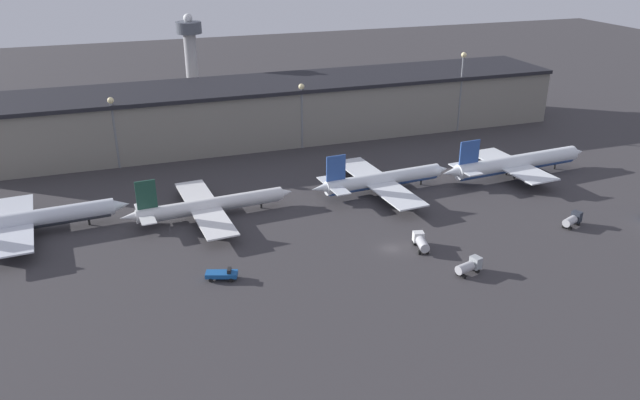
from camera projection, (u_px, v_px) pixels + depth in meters
name	position (u px, v px, depth m)	size (l,w,h in m)	color
ground	(391.00, 249.00, 135.54)	(600.00, 600.00, 0.00)	#383538
terminal_building	(284.00, 109.00, 205.39)	(186.85, 29.24, 18.64)	gray
airplane_0	(19.00, 222.00, 139.78)	(48.03, 33.36, 11.87)	silver
airplane_1	(209.00, 206.00, 149.36)	(42.16, 35.63, 11.64)	white
airplane_2	(382.00, 180.00, 163.62)	(40.61, 37.59, 11.95)	white
airplane_3	(516.00, 163.00, 173.69)	(48.56, 28.48, 12.56)	white
service_vehicle_0	(572.00, 220.00, 145.00)	(5.96, 4.02, 3.22)	#282D38
service_vehicle_1	(222.00, 274.00, 123.22)	(6.69, 4.24, 2.42)	#195199
service_vehicle_2	(421.00, 242.00, 134.74)	(3.50, 6.81, 2.96)	white
service_vehicle_3	(469.00, 266.00, 125.04)	(6.18, 3.58, 3.21)	#9EA3A8
lamp_post_0	(114.00, 123.00, 176.05)	(1.80, 1.80, 20.89)	slate
lamp_post_1	(302.00, 107.00, 192.65)	(1.80, 1.80, 20.54)	slate
lamp_post_2	(461.00, 82.00, 207.85)	(1.80, 1.80, 26.81)	slate
control_tower	(191.00, 58.00, 222.68)	(9.00, 9.00, 36.84)	#99999E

